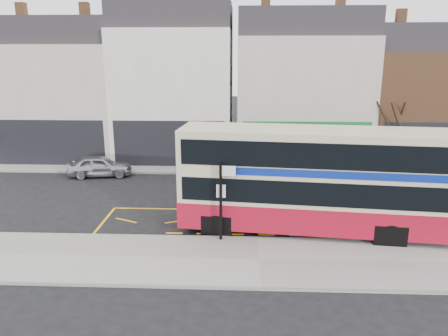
{
  "coord_description": "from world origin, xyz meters",
  "views": [
    {
      "loc": [
        -0.68,
        -17.06,
        7.57
      ],
      "look_at": [
        -1.48,
        2.0,
        2.46
      ],
      "focal_mm": 35.0,
      "sensor_mm": 36.0,
      "label": 1
    }
  ],
  "objects_px": {
    "double_decker_bus": "(316,180)",
    "street_tree_right": "(389,110)",
    "car_silver": "(100,166)",
    "car_white": "(387,169)",
    "bus_stop_post": "(222,195)",
    "car_grey": "(219,165)"
  },
  "relations": [
    {
      "from": "car_grey",
      "to": "street_tree_right",
      "type": "bearing_deg",
      "value": -79.07
    },
    {
      "from": "double_decker_bus",
      "to": "street_tree_right",
      "type": "bearing_deg",
      "value": 65.76
    },
    {
      "from": "street_tree_right",
      "to": "car_white",
      "type": "bearing_deg",
      "value": -104.31
    },
    {
      "from": "car_silver",
      "to": "street_tree_right",
      "type": "bearing_deg",
      "value": -92.01
    },
    {
      "from": "car_grey",
      "to": "car_white",
      "type": "height_order",
      "value": "car_white"
    },
    {
      "from": "bus_stop_post",
      "to": "street_tree_right",
      "type": "bearing_deg",
      "value": 53.69
    },
    {
      "from": "bus_stop_post",
      "to": "car_grey",
      "type": "relative_size",
      "value": 0.85
    },
    {
      "from": "bus_stop_post",
      "to": "car_silver",
      "type": "bearing_deg",
      "value": 134.73
    },
    {
      "from": "car_grey",
      "to": "street_tree_right",
      "type": "height_order",
      "value": "street_tree_right"
    },
    {
      "from": "double_decker_bus",
      "to": "car_silver",
      "type": "distance_m",
      "value": 14.66
    },
    {
      "from": "car_grey",
      "to": "street_tree_right",
      "type": "distance_m",
      "value": 11.44
    },
    {
      "from": "bus_stop_post",
      "to": "car_grey",
      "type": "bearing_deg",
      "value": 97.98
    },
    {
      "from": "car_grey",
      "to": "car_white",
      "type": "bearing_deg",
      "value": -93.26
    },
    {
      "from": "double_decker_bus",
      "to": "street_tree_right",
      "type": "height_order",
      "value": "street_tree_right"
    },
    {
      "from": "car_grey",
      "to": "double_decker_bus",
      "type": "bearing_deg",
      "value": -151.22
    },
    {
      "from": "car_grey",
      "to": "bus_stop_post",
      "type": "bearing_deg",
      "value": -174.28
    },
    {
      "from": "bus_stop_post",
      "to": "car_grey",
      "type": "height_order",
      "value": "bus_stop_post"
    },
    {
      "from": "double_decker_bus",
      "to": "street_tree_right",
      "type": "distance_m",
      "value": 12.48
    },
    {
      "from": "car_silver",
      "to": "bus_stop_post",
      "type": "bearing_deg",
      "value": -148.91
    },
    {
      "from": "street_tree_right",
      "to": "car_silver",
      "type": "bearing_deg",
      "value": -172.67
    },
    {
      "from": "car_silver",
      "to": "car_white",
      "type": "height_order",
      "value": "car_white"
    },
    {
      "from": "double_decker_bus",
      "to": "car_white",
      "type": "distance_m",
      "value": 9.93
    }
  ]
}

